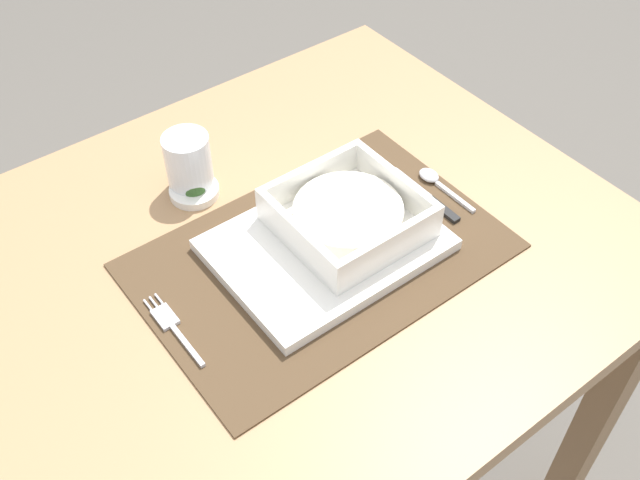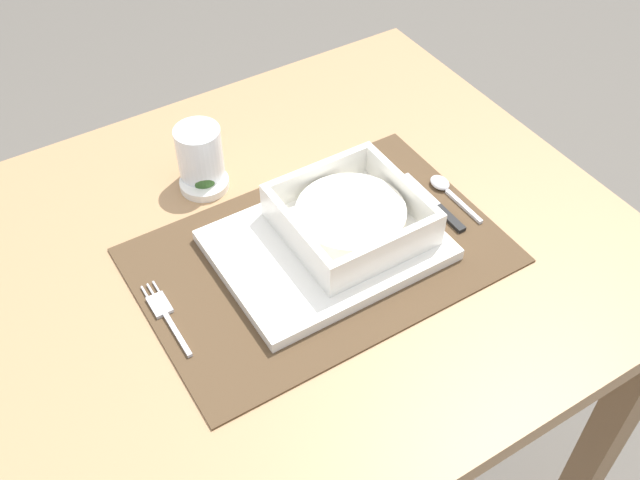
{
  "view_description": "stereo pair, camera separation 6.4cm",
  "coord_description": "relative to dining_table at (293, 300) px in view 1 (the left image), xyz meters",
  "views": [
    {
      "loc": [
        -0.38,
        -0.56,
        1.43
      ],
      "look_at": [
        0.02,
        -0.04,
        0.76
      ],
      "focal_mm": 41.78,
      "sensor_mm": 36.0,
      "label": 1
    },
    {
      "loc": [
        -0.32,
        -0.59,
        1.43
      ],
      "look_at": [
        0.02,
        -0.04,
        0.76
      ],
      "focal_mm": 41.78,
      "sensor_mm": 36.0,
      "label": 2
    }
  ],
  "objects": [
    {
      "name": "drinking_glass",
      "position": [
        -0.04,
        0.18,
        0.15
      ],
      "size": [
        0.06,
        0.06,
        0.09
      ],
      "color": "white",
      "rests_on": "dining_table"
    },
    {
      "name": "spoon",
      "position": [
        0.23,
        -0.02,
        0.12
      ],
      "size": [
        0.02,
        0.11,
        0.01
      ],
      "rotation": [
        0.0,
        0.0,
        -0.01
      ],
      "color": "silver",
      "rests_on": "placemat"
    },
    {
      "name": "serving_plate",
      "position": [
        0.03,
        -0.03,
        0.12
      ],
      "size": [
        0.28,
        0.21,
        0.02
      ],
      "primitive_type": "cube",
      "color": "white",
      "rests_on": "placemat"
    },
    {
      "name": "dining_table",
      "position": [
        0.0,
        0.0,
        0.0
      ],
      "size": [
        0.87,
        0.74,
        0.73
      ],
      "color": "#A37A51",
      "rests_on": "ground"
    },
    {
      "name": "fork",
      "position": [
        -0.19,
        -0.02,
        0.12
      ],
      "size": [
        0.02,
        0.13,
        0.0
      ],
      "rotation": [
        0.0,
        0.0,
        0.04
      ],
      "color": "silver",
      "rests_on": "placemat"
    },
    {
      "name": "butter_knife",
      "position": [
        0.2,
        -0.05,
        0.12
      ],
      "size": [
        0.01,
        0.13,
        0.01
      ],
      "rotation": [
        0.0,
        0.0,
        0.01
      ],
      "color": "black",
      "rests_on": "placemat"
    },
    {
      "name": "condiment_saucer",
      "position": [
        -0.05,
        0.16,
        0.12
      ],
      "size": [
        0.07,
        0.07,
        0.04
      ],
      "color": "white",
      "rests_on": "dining_table"
    },
    {
      "name": "placemat",
      "position": [
        0.02,
        -0.04,
        0.11
      ],
      "size": [
        0.46,
        0.31,
        0.0
      ],
      "primitive_type": "cube",
      "color": "#4C3823",
      "rests_on": "dining_table"
    },
    {
      "name": "porridge_bowl",
      "position": [
        0.07,
        -0.03,
        0.15
      ],
      "size": [
        0.17,
        0.17,
        0.05
      ],
      "color": "white",
      "rests_on": "serving_plate"
    }
  ]
}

